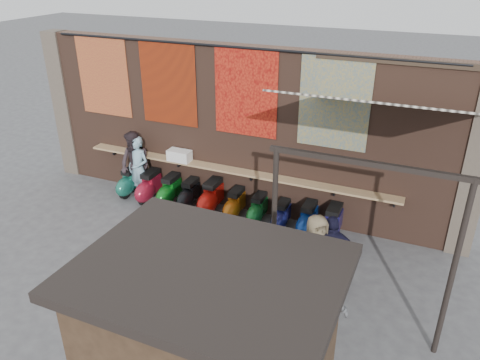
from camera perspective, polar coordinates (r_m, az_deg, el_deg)
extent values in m
plane|color=#474749|center=(10.01, -6.55, -9.71)|extent=(70.00, 70.00, 0.00)
cube|color=brown|center=(11.23, -0.31, 6.10)|extent=(10.00, 0.40, 4.00)
cube|color=#4C4238|center=(14.04, -20.40, 8.56)|extent=(0.50, 0.50, 4.00)
cube|color=#4C4238|center=(10.45, 26.85, 1.63)|extent=(0.50, 0.50, 4.00)
cube|color=#9E7A51|center=(11.26, -1.05, 1.20)|extent=(8.00, 0.32, 0.05)
cube|color=white|center=(11.77, -7.40, 2.98)|extent=(0.58, 0.31, 0.27)
cube|color=maroon|center=(12.60, -16.29, 12.03)|extent=(1.50, 0.02, 2.00)
cube|color=red|center=(11.51, -8.72, 11.51)|extent=(1.50, 0.02, 2.00)
cube|color=red|center=(10.62, 0.70, 10.60)|extent=(1.50, 0.02, 2.00)
cube|color=#26578D|center=(10.06, 11.42, 9.21)|extent=(1.50, 0.02, 2.00)
cylinder|color=black|center=(10.51, -0.86, 15.91)|extent=(9.50, 0.06, 0.06)
imported|color=#81A9BC|center=(12.24, -12.25, 1.40)|extent=(0.68, 0.50, 1.70)
imported|color=#2D2327|center=(12.27, -12.61, 1.70)|extent=(0.99, 0.83, 1.81)
imported|color=black|center=(8.98, 11.03, -8.72)|extent=(0.98, 0.74, 1.55)
imported|color=#56585B|center=(7.80, 8.94, -13.56)|extent=(1.16, 0.69, 1.77)
imported|color=#79684D|center=(8.94, 9.14, -8.70)|extent=(0.88, 0.89, 1.55)
cube|color=black|center=(5.03, -3.83, -11.04)|extent=(2.84, 2.20, 0.12)
cube|color=gold|center=(6.22, 0.59, -12.09)|extent=(1.20, 0.05, 0.50)
cube|color=#473321|center=(6.87, 0.55, -18.55)|extent=(2.09, 0.12, 0.06)
cube|color=beige|center=(8.23, 17.49, 8.83)|extent=(3.20, 3.28, 0.97)
cube|color=#33261C|center=(9.68, 19.05, 13.50)|extent=(3.30, 0.08, 0.12)
cube|color=black|center=(6.98, 15.41, 1.96)|extent=(3.00, 0.08, 0.08)
cylinder|color=black|center=(7.96, 4.11, -6.47)|extent=(0.09, 0.09, 3.10)
cylinder|color=black|center=(7.70, 24.48, -10.32)|extent=(0.09, 0.09, 3.10)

